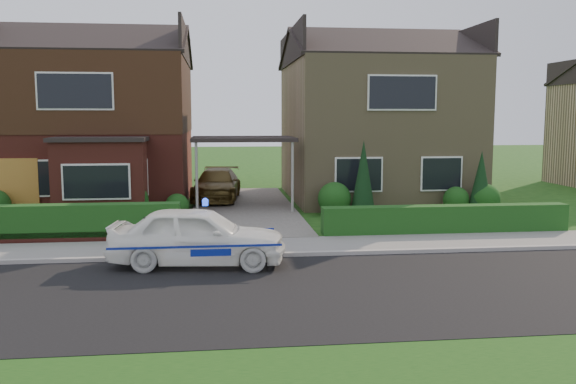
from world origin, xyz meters
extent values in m
plane|color=#164312|center=(0.00, 0.00, 0.00)|extent=(120.00, 120.00, 0.00)
cube|color=black|center=(0.00, 0.00, 0.00)|extent=(60.00, 6.00, 0.02)
cube|color=#9E9993|center=(0.00, 3.05, 0.06)|extent=(60.00, 0.16, 0.12)
cube|color=slate|center=(0.00, 4.10, 0.05)|extent=(60.00, 2.00, 0.10)
cube|color=#666059|center=(0.00, 11.00, 0.06)|extent=(3.80, 12.00, 0.12)
cube|color=maroon|center=(-5.80, 14.00, 2.90)|extent=(7.20, 8.00, 5.80)
cube|color=white|center=(-7.38, 9.98, 1.40)|extent=(1.80, 0.08, 1.30)
cube|color=white|center=(-4.22, 9.98, 1.40)|extent=(1.60, 0.08, 1.30)
cube|color=white|center=(-5.80, 9.98, 4.40)|extent=(2.60, 0.08, 1.30)
cube|color=black|center=(-5.80, 14.00, 4.35)|extent=(7.26, 8.06, 2.90)
cube|color=maroon|center=(-4.94, 9.30, 1.35)|extent=(3.00, 1.40, 2.70)
cube|color=black|center=(-4.94, 9.30, 2.77)|extent=(3.20, 1.60, 0.14)
cube|color=#8E7C57|center=(5.80, 14.00, 2.90)|extent=(7.20, 8.00, 5.80)
cube|color=white|center=(4.22, 9.98, 1.40)|extent=(1.80, 0.08, 1.30)
cube|color=white|center=(7.38, 9.98, 1.40)|extent=(1.60, 0.08, 1.30)
cube|color=white|center=(5.80, 9.98, 4.40)|extent=(2.60, 0.08, 1.30)
cube|color=black|center=(0.00, 11.00, 2.70)|extent=(3.80, 3.00, 0.14)
cylinder|color=gray|center=(-1.70, 9.60, 1.35)|extent=(0.10, 0.10, 2.70)
cylinder|color=gray|center=(1.70, 9.60, 1.35)|extent=(0.10, 0.10, 2.70)
cube|color=olive|center=(-8.25, 9.96, 1.05)|extent=(2.20, 0.10, 2.10)
cube|color=maroon|center=(-5.80, 5.30, 0.18)|extent=(7.70, 0.25, 0.36)
cube|color=#123812|center=(-5.80, 5.45, 0.00)|extent=(7.50, 0.55, 0.90)
cube|color=#123812|center=(5.80, 5.35, 0.00)|extent=(7.50, 0.55, 0.80)
sphere|color=#123812|center=(-4.00, 9.30, 0.66)|extent=(1.32, 1.32, 1.32)
sphere|color=#123812|center=(-2.40, 9.60, 0.42)|extent=(0.84, 0.84, 0.84)
sphere|color=#123812|center=(3.20, 9.40, 0.60)|extent=(1.20, 1.20, 1.20)
sphere|color=#123812|center=(7.80, 9.50, 0.48)|extent=(0.96, 0.96, 0.96)
sphere|color=#123812|center=(8.80, 9.20, 0.54)|extent=(1.08, 1.08, 1.08)
cone|color=black|center=(4.20, 9.20, 1.30)|extent=(0.90, 0.90, 2.60)
cone|color=black|center=(8.60, 9.20, 1.10)|extent=(0.90, 0.90, 2.20)
imported|color=white|center=(-1.46, 2.40, 0.71)|extent=(2.11, 4.31, 1.42)
sphere|color=#193FF2|center=(-1.25, 2.40, 1.50)|extent=(0.17, 0.17, 0.17)
cube|color=navy|center=(-1.46, 1.56, 0.65)|extent=(3.82, 0.02, 0.05)
cube|color=navy|center=(-1.46, 3.24, 0.65)|extent=(3.82, 0.01, 0.05)
ellipsoid|color=black|center=(-2.62, 2.30, 0.99)|extent=(0.22, 0.17, 0.21)
sphere|color=white|center=(-2.61, 2.24, 0.98)|extent=(0.11, 0.11, 0.11)
sphere|color=black|center=(-2.60, 2.28, 1.13)|extent=(0.13, 0.13, 0.13)
cone|color=black|center=(-2.65, 2.29, 1.19)|extent=(0.04, 0.04, 0.05)
cone|color=black|center=(-2.56, 2.29, 1.19)|extent=(0.04, 0.04, 0.05)
imported|color=brown|center=(-1.00, 13.12, 0.75)|extent=(2.23, 4.49, 1.25)
imported|color=gray|center=(-6.88, 6.00, 0.34)|extent=(0.47, 0.43, 0.69)
imported|color=gray|center=(-2.50, 6.00, 0.42)|extent=(0.52, 0.52, 0.85)
camera|label=1|loc=(-0.99, -11.95, 3.54)|focal=38.00mm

